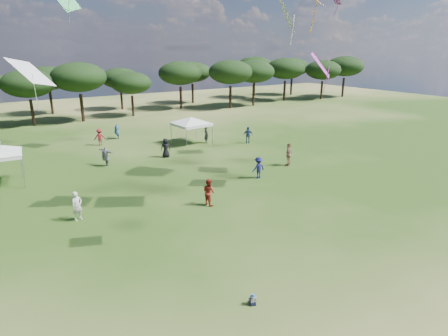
% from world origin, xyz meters
% --- Properties ---
extents(tree_line, '(108.78, 17.63, 7.77)m').
position_xyz_m(tree_line, '(2.39, 47.41, 5.42)').
color(tree_line, black).
rests_on(tree_line, ground).
extents(tent_right, '(6.45, 6.45, 2.98)m').
position_xyz_m(tent_right, '(9.71, 25.89, 2.56)').
color(tent_right, gray).
rests_on(tent_right, ground).
extents(toddler, '(0.35, 0.38, 0.46)m').
position_xyz_m(toddler, '(-0.14, 2.41, 0.21)').
color(toddler, black).
rests_on(toddler, ground).
extents(festival_crowd, '(27.93, 21.96, 1.92)m').
position_xyz_m(festival_crowd, '(1.81, 21.87, 0.84)').
color(festival_crowd, '#266172').
rests_on(festival_crowd, ground).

